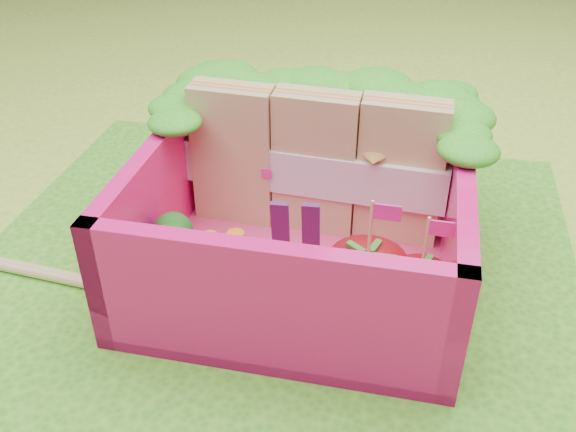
{
  "coord_description": "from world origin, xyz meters",
  "views": [
    {
      "loc": [
        0.54,
        -2.07,
        1.76
      ],
      "look_at": [
        0.06,
        0.1,
        0.28
      ],
      "focal_mm": 40.0,
      "sensor_mm": 36.0,
      "label": 1
    }
  ],
  "objects_px": {
    "bento_box": "(303,213)",
    "strawberry_left": "(365,287)",
    "broccoli": "(170,250)",
    "strawberry_right": "(418,295)",
    "sandwich_stack": "(316,164)",
    "chopsticks": "(42,272)"
  },
  "relations": [
    {
      "from": "bento_box",
      "to": "strawberry_left",
      "type": "height_order",
      "value": "strawberry_left"
    },
    {
      "from": "broccoli",
      "to": "strawberry_right",
      "type": "height_order",
      "value": "strawberry_right"
    },
    {
      "from": "bento_box",
      "to": "strawberry_left",
      "type": "xyz_separation_m",
      "value": [
        0.3,
        -0.32,
        -0.08
      ]
    },
    {
      "from": "sandwich_stack",
      "to": "strawberry_right",
      "type": "bearing_deg",
      "value": -49.04
    },
    {
      "from": "bento_box",
      "to": "chopsticks",
      "type": "relative_size",
      "value": 0.62
    },
    {
      "from": "sandwich_stack",
      "to": "broccoli",
      "type": "xyz_separation_m",
      "value": [
        -0.49,
        -0.55,
        -0.15
      ]
    },
    {
      "from": "bento_box",
      "to": "strawberry_left",
      "type": "distance_m",
      "value": 0.45
    },
    {
      "from": "sandwich_stack",
      "to": "strawberry_right",
      "type": "relative_size",
      "value": 2.49
    },
    {
      "from": "strawberry_right",
      "to": "strawberry_left",
      "type": "bearing_deg",
      "value": -173.32
    },
    {
      "from": "strawberry_left",
      "to": "broccoli",
      "type": "bearing_deg",
      "value": 177.17
    },
    {
      "from": "strawberry_left",
      "to": "bento_box",
      "type": "bearing_deg",
      "value": 132.82
    },
    {
      "from": "sandwich_stack",
      "to": "chopsticks",
      "type": "xyz_separation_m",
      "value": [
        -1.07,
        -0.57,
        -0.34
      ]
    },
    {
      "from": "strawberry_right",
      "to": "chopsticks",
      "type": "bearing_deg",
      "value": -179.61
    },
    {
      "from": "broccoli",
      "to": "strawberry_right",
      "type": "bearing_deg",
      "value": -0.93
    },
    {
      "from": "bento_box",
      "to": "strawberry_left",
      "type": "bearing_deg",
      "value": -47.18
    },
    {
      "from": "bento_box",
      "to": "broccoli",
      "type": "distance_m",
      "value": 0.56
    },
    {
      "from": "bento_box",
      "to": "strawberry_right",
      "type": "distance_m",
      "value": 0.59
    },
    {
      "from": "strawberry_left",
      "to": "strawberry_right",
      "type": "height_order",
      "value": "strawberry_left"
    },
    {
      "from": "broccoli",
      "to": "bento_box",
      "type": "bearing_deg",
      "value": 30.45
    },
    {
      "from": "sandwich_stack",
      "to": "strawberry_left",
      "type": "distance_m",
      "value": 0.68
    },
    {
      "from": "bento_box",
      "to": "chopsticks",
      "type": "bearing_deg",
      "value": -163.78
    },
    {
      "from": "bento_box",
      "to": "strawberry_right",
      "type": "height_order",
      "value": "bento_box"
    }
  ]
}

